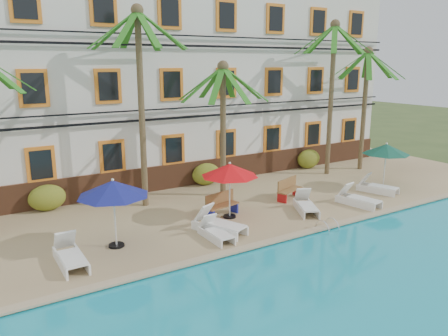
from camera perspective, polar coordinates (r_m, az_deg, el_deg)
ground at (r=16.90m, az=8.50°, el=-8.21°), size 100.00×100.00×0.00m
pool_deck at (r=20.70m, az=-0.40°, el=-3.58°), size 30.00×12.00×0.25m
pool_coping at (r=16.17m, az=10.59°, el=-8.25°), size 30.00×0.35×0.06m
hotel_building at (r=24.20m, az=-6.66°, el=11.45°), size 25.40×6.44×10.22m
palm_b at (r=18.28m, az=-10.88°, el=11.04°), size 4.05×4.05×8.23m
palm_c at (r=19.55m, az=-0.13°, el=7.70°), size 4.05×4.05×6.09m
palm_d at (r=24.18m, az=13.94°, el=11.34°), size 4.05×4.05×8.16m
palm_e at (r=25.89m, az=17.99°, el=9.51°), size 4.05×4.05×6.85m
shrub_left at (r=19.51m, az=-22.10°, el=-3.62°), size 1.50×0.90×1.10m
shrub_mid at (r=21.89m, az=-2.36°, el=-0.80°), size 1.50×0.90×1.10m
shrub_right at (r=25.83m, az=10.99°, el=1.18°), size 1.50×0.90×1.10m
umbrella_blue at (r=14.60m, az=-14.29°, el=-2.64°), size 2.35×2.35×2.36m
umbrella_red at (r=16.90m, az=0.75°, el=-0.31°), size 2.26×2.26×2.26m
umbrella_green at (r=22.49m, az=20.43°, el=2.29°), size 2.24×2.24×2.25m
lounger_a at (r=14.26m, az=-19.45°, el=-10.71°), size 0.70×1.96×0.93m
lounger_b at (r=15.35m, az=-1.12°, el=-8.33°), size 0.61×1.67×0.78m
lounger_c at (r=15.90m, az=-0.74°, el=-7.30°), size 1.46×2.17×0.97m
lounger_d at (r=18.31m, az=10.65°, el=-4.78°), size 1.46×1.98×0.89m
lounger_e at (r=19.69m, az=17.06°, el=-3.83°), size 1.02×2.00×0.90m
lounger_f at (r=21.90m, az=19.34°, el=-2.29°), size 1.22×1.96×0.87m
bench_left at (r=17.53m, az=-0.40°, el=-4.74°), size 1.57×0.78×0.93m
bench_right at (r=19.85m, az=8.40°, el=-2.70°), size 1.57×0.94×0.93m
pool_ladder at (r=16.75m, az=13.33°, el=-7.72°), size 0.54×0.74×0.74m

